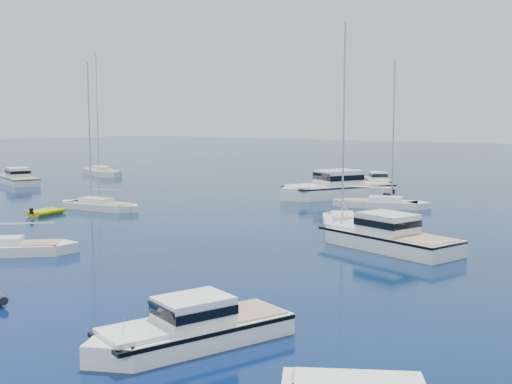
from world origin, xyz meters
The scene contains 12 objects.
motor_cruiser_near centered at (13.90, 3.06, 0.00)m, with size 2.51×8.20×2.15m, color white, non-canonical shape.
motor_cruiser_centre centered at (11.68, 22.64, 0.00)m, with size 3.23×10.54×2.77m, color silver, non-canonical shape.
motor_cruiser_far_l centered at (-40.88, 31.34, 0.00)m, with size 3.00×9.79×2.57m, color silver, non-canonical shape.
motor_cruiser_distant centered at (-3.60, 43.03, 0.00)m, with size 4.08×13.33×3.50m, color white, non-canonical shape.
motor_cruiser_horizon centered at (-5.56, 56.23, 0.00)m, with size 2.38×7.78×2.04m, color white, non-canonical shape.
sailboat_fore centered at (-5.13, 7.58, 0.00)m, with size 2.35×9.05×13.31m, color white, non-canonical shape.
sailboat_mid_r centered at (6.40, 26.90, 0.00)m, with size 2.67×10.28×15.11m, color white, non-canonical shape.
sailboat_mid_l centered at (-15.57, 23.09, 0.00)m, with size 2.33×8.95×13.15m, color silver, non-canonical shape.
sailboat_centre centered at (3.33, 39.08, 0.00)m, with size 2.34×9.01×13.24m, color silver, non-canonical shape.
sailboat_far_l centered at (-43.01, 45.76, 0.00)m, with size 3.13×12.03×17.68m, color silver, non-canonical shape.
tender_yellow centered at (-16.53, 18.39, 0.00)m, with size 1.78×3.15×0.95m, color #BEC00B, non-canonical shape.
tender_grey_far centered at (-1.11, 46.57, 0.00)m, with size 2.08×3.82×0.95m, color black, non-canonical shape.
Camera 1 is at (28.89, -12.80, 7.81)m, focal length 45.32 mm.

